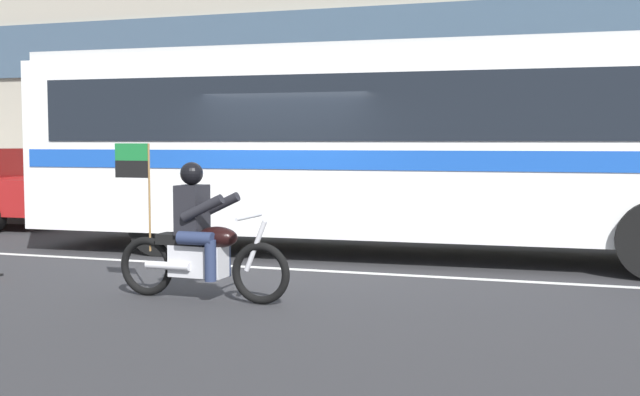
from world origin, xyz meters
TOP-DOWN VIEW (x-y plane):
  - ground_plane at (0.00, 0.00)m, footprint 60.00×60.00m
  - sidewalk_curb at (0.00, 5.10)m, footprint 28.00×3.80m
  - lane_center_stripe at (0.00, -0.60)m, footprint 26.60×0.14m
  - transit_bus at (1.70, 1.19)m, footprint 12.40×3.03m
  - motorcycle_with_rider at (0.02, -2.89)m, footprint 2.20×0.64m
  - fire_hydrant at (2.39, 3.95)m, footprint 0.22×0.30m

SIDE VIEW (x-z plane):
  - ground_plane at x=0.00m, z-range 0.00..0.00m
  - lane_center_stripe at x=0.00m, z-range 0.00..0.01m
  - sidewalk_curb at x=0.00m, z-range 0.00..0.15m
  - fire_hydrant at x=2.39m, z-range 0.14..0.89m
  - motorcycle_with_rider at x=0.02m, z-range -0.22..1.55m
  - transit_bus at x=1.70m, z-range 0.27..3.49m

